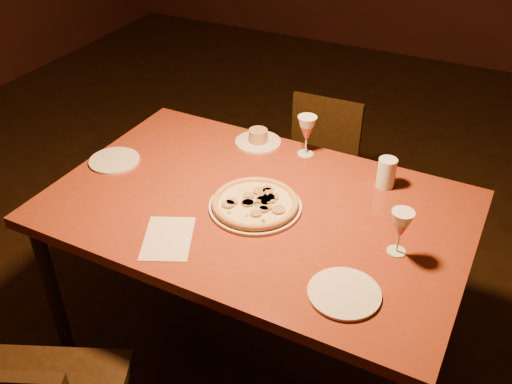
% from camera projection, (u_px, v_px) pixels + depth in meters
% --- Properties ---
extents(floor, '(7.00, 7.00, 0.00)m').
position_uv_depth(floor, '(248.00, 295.00, 2.81)').
color(floor, black).
rests_on(floor, ground).
extents(dining_table, '(1.52, 1.00, 0.81)m').
position_uv_depth(dining_table, '(257.00, 220.00, 2.11)').
color(dining_table, maroon).
rests_on(dining_table, floor).
extents(chair_far, '(0.38, 0.38, 0.77)m').
position_uv_depth(chair_far, '(317.00, 166.00, 2.98)').
color(chair_far, black).
rests_on(chair_far, floor).
extents(pizza_plate, '(0.33, 0.33, 0.04)m').
position_uv_depth(pizza_plate, '(255.00, 203.00, 2.03)').
color(pizza_plate, silver).
rests_on(pizza_plate, dining_table).
extents(ramekin_saucer, '(0.20, 0.20, 0.06)m').
position_uv_depth(ramekin_saucer, '(258.00, 139.00, 2.42)').
color(ramekin_saucer, silver).
rests_on(ramekin_saucer, dining_table).
extents(wine_glass_far, '(0.08, 0.08, 0.17)m').
position_uv_depth(wine_glass_far, '(306.00, 136.00, 2.30)').
color(wine_glass_far, '#BB524E').
rests_on(wine_glass_far, dining_table).
extents(wine_glass_right, '(0.07, 0.07, 0.16)m').
position_uv_depth(wine_glass_right, '(400.00, 232.00, 1.80)').
color(wine_glass_right, '#BB524E').
rests_on(wine_glass_right, dining_table).
extents(water_tumbler, '(0.07, 0.07, 0.12)m').
position_uv_depth(water_tumbler, '(386.00, 173.00, 2.13)').
color(water_tumbler, silver).
rests_on(water_tumbler, dining_table).
extents(side_plate_left, '(0.20, 0.20, 0.01)m').
position_uv_depth(side_plate_left, '(114.00, 161.00, 2.30)').
color(side_plate_left, silver).
rests_on(side_plate_left, dining_table).
extents(side_plate_near, '(0.22, 0.22, 0.01)m').
position_uv_depth(side_plate_near, '(344.00, 293.00, 1.69)').
color(side_plate_near, silver).
rests_on(side_plate_near, dining_table).
extents(menu_card, '(0.24, 0.28, 0.00)m').
position_uv_depth(menu_card, '(168.00, 238.00, 1.90)').
color(menu_card, beige).
rests_on(menu_card, dining_table).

